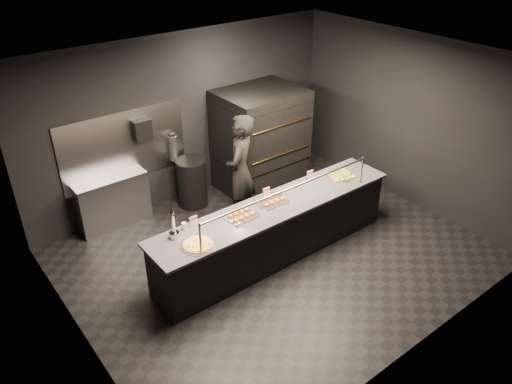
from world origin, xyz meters
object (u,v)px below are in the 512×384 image
at_px(fire_extinguisher, 173,148).
at_px(trash_bin, 192,183).
at_px(square_pizza, 341,175).
at_px(pizza_oven, 260,140).
at_px(slider_tray_a, 241,215).
at_px(slider_tray_b, 271,200).
at_px(round_pizza, 198,245).
at_px(service_counter, 276,230).
at_px(towel_dispenser, 142,130).
at_px(beer_tap, 174,228).
at_px(prep_shelf, 113,202).
at_px(worker, 240,172).

height_order(fire_extinguisher, trash_bin, fire_extinguisher).
bearing_deg(square_pizza, trash_bin, 127.73).
distance_m(pizza_oven, fire_extinguisher, 1.63).
xyz_separation_m(slider_tray_a, slider_tray_b, (0.60, 0.06, 0.00)).
height_order(pizza_oven, round_pizza, pizza_oven).
height_order(service_counter, towel_dispenser, towel_dispenser).
relative_size(towel_dispenser, square_pizza, 0.75).
relative_size(service_counter, beer_tap, 7.80).
relative_size(prep_shelf, towel_dispenser, 3.43).
xyz_separation_m(slider_tray_b, trash_bin, (-0.20, 1.98, -0.50)).
relative_size(square_pizza, worker, 0.24).
xyz_separation_m(towel_dispenser, trash_bin, (0.70, -0.30, -1.11)).
xyz_separation_m(service_counter, pizza_oven, (1.20, 1.90, 0.50)).
height_order(slider_tray_b, square_pizza, slider_tray_b).
height_order(slider_tray_b, worker, worker).
relative_size(slider_tray_b, worker, 0.27).
bearing_deg(round_pizza, worker, 37.93).
bearing_deg(slider_tray_b, prep_shelf, 125.93).
relative_size(pizza_oven, round_pizza, 4.12).
bearing_deg(pizza_oven, slider_tray_b, -123.89).
distance_m(pizza_oven, slider_tray_a, 2.58).
distance_m(beer_tap, worker, 1.96).
bearing_deg(prep_shelf, towel_dispenser, 5.71).
relative_size(pizza_oven, slider_tray_b, 3.59).
distance_m(prep_shelf, beer_tap, 2.21).
relative_size(prep_shelf, beer_tap, 2.28).
height_order(fire_extinguisher, worker, worker).
xyz_separation_m(beer_tap, round_pizza, (0.15, -0.35, -0.13)).
distance_m(service_counter, round_pizza, 1.53).
relative_size(square_pizza, trash_bin, 0.53).
height_order(slider_tray_a, square_pizza, slider_tray_a).
xyz_separation_m(pizza_oven, slider_tray_b, (-1.20, -1.79, -0.02)).
bearing_deg(prep_shelf, beer_tap, -90.00).
relative_size(beer_tap, slider_tray_a, 1.10).
bearing_deg(worker, round_pizza, -0.64).
bearing_deg(trash_bin, beer_tap, -126.46).
height_order(beer_tap, trash_bin, beer_tap).
xyz_separation_m(prep_shelf, square_pizza, (3.00, -2.29, 0.49)).
distance_m(fire_extinguisher, slider_tray_a, 2.36).
bearing_deg(square_pizza, fire_extinguisher, 126.39).
relative_size(beer_tap, trash_bin, 0.59).
relative_size(service_counter, slider_tray_a, 8.57).
relative_size(trash_bin, worker, 0.45).
bearing_deg(prep_shelf, slider_tray_b, -54.07).
bearing_deg(slider_tray_a, square_pizza, -0.85).
height_order(beer_tap, square_pizza, beer_tap).
relative_size(round_pizza, square_pizza, 0.99).
distance_m(pizza_oven, slider_tray_b, 2.15).
xyz_separation_m(pizza_oven, round_pizza, (-2.65, -2.05, -0.03)).
height_order(beer_tap, slider_tray_a, beer_tap).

